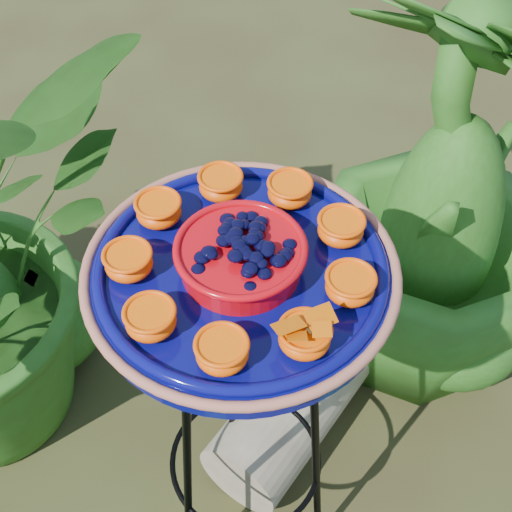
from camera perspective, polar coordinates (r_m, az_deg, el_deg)
name	(u,v)px	position (r m, az deg, el deg)	size (l,w,h in m)	color
tripod_stand	(244,404)	(1.35, -0.95, -11.74)	(0.35, 0.36, 0.88)	black
feeder_dish	(241,269)	(1.04, -1.21, -1.07)	(0.49, 0.49, 0.11)	#070959
driftwood_log	(309,386)	(1.88, 4.26, -10.31)	(0.21, 0.21, 0.64)	tan
shrub_back_right	(447,199)	(1.72, 15.07, 4.45)	(0.63, 0.63, 1.12)	#265015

